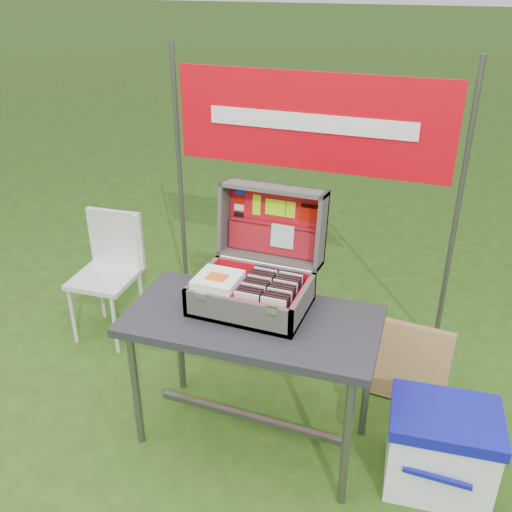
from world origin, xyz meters
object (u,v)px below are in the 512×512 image
at_px(table, 252,380).
at_px(suitcase, 256,254).
at_px(chair, 104,280).
at_px(cardboard_box, 410,363).
at_px(cooler, 440,449).

xyz_separation_m(table, suitcase, (-0.03, 0.14, 0.59)).
height_order(suitcase, chair, suitcase).
bearing_deg(suitcase, table, -75.90).
height_order(chair, cardboard_box, chair).
distance_m(table, cardboard_box, 0.89).
bearing_deg(cooler, suitcase, 166.98).
bearing_deg(suitcase, cardboard_box, 32.71).
relative_size(suitcase, chair, 0.67).
height_order(suitcase, cooler, suitcase).
height_order(table, cooler, table).
relative_size(suitcase, cooler, 1.12).
bearing_deg(cooler, cardboard_box, 103.86).
distance_m(cooler, cardboard_box, 0.59).
bearing_deg(cardboard_box, cooler, -66.36).
xyz_separation_m(suitcase, chair, (-1.13, 0.37, -0.55)).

